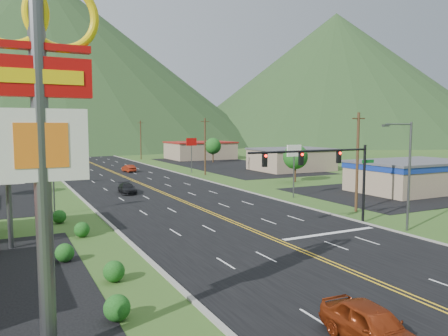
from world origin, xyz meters
name	(u,v)px	position (x,y,z in m)	size (l,w,h in m)	color
ground	(410,297)	(0.00, 0.00, 0.00)	(500.00, 500.00, 0.00)	#2C501C
road	(410,297)	(0.00, 0.00, 0.00)	(20.00, 460.00, 0.04)	black
pylon_sign	(40,109)	(-17.00, 2.00, 9.30)	(4.32, 0.60, 14.00)	#59595E
traffic_signal	(329,165)	(6.48, 14.00, 5.33)	(13.10, 0.43, 7.00)	black
streetlight_east	(407,169)	(11.18, 10.00, 5.18)	(3.28, 0.25, 9.00)	#59595E
streetlight_west	(43,145)	(-11.68, 70.00, 5.18)	(3.28, 0.25, 9.00)	#59595E
building_east_near	(412,174)	(30.00, 25.00, 2.27)	(15.40, 10.40, 4.10)	tan
building_east_mid	(291,159)	(32.00, 55.00, 2.16)	(14.40, 11.40, 4.30)	tan
building_east_far	(200,150)	(28.00, 90.00, 2.26)	(16.40, 12.40, 4.50)	tan
pole_sign_west_a	(53,164)	(-14.00, 30.00, 5.05)	(2.00, 0.18, 6.40)	#59595E
pole_sign_west_b	(37,151)	(-14.00, 52.00, 5.05)	(2.00, 0.18, 6.40)	#59595E
pole_sign_east_a	(294,156)	(13.00, 28.00, 5.05)	(2.00, 0.18, 6.40)	#59595E
pole_sign_east_b	(191,145)	(13.00, 60.00, 5.05)	(2.00, 0.18, 6.40)	#59595E
tree_east_a	(295,157)	(22.00, 40.00, 3.89)	(3.84, 3.84, 5.82)	#382314
tree_east_b	(213,146)	(26.00, 78.00, 3.89)	(3.84, 3.84, 5.82)	#382314
utility_pole_a	(357,161)	(13.50, 18.00, 5.13)	(1.60, 0.28, 10.00)	#382314
utility_pole_b	(205,146)	(13.50, 55.00, 5.13)	(1.60, 0.28, 10.00)	#382314
utility_pole_c	(141,140)	(13.50, 95.00, 5.13)	(1.60, 0.28, 10.00)	#382314
utility_pole_d	(107,136)	(13.50, 135.00, 5.13)	(1.60, 0.28, 10.00)	#382314
mountain_n	(40,56)	(0.00, 220.00, 42.50)	(220.00, 220.00, 85.00)	#1D3C1B
mountain_ne	(335,78)	(147.84, 176.19, 35.00)	(180.00, 180.00, 70.00)	#1D3C1B
car_red_near	(372,327)	(-5.61, -2.87, 0.83)	(1.96, 4.88, 1.66)	maroon
car_dark_mid	(127,189)	(-4.24, 40.14, 0.65)	(1.81, 4.45, 1.29)	black
car_red_far	(129,169)	(2.68, 65.85, 0.67)	(1.41, 4.04, 1.33)	maroon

